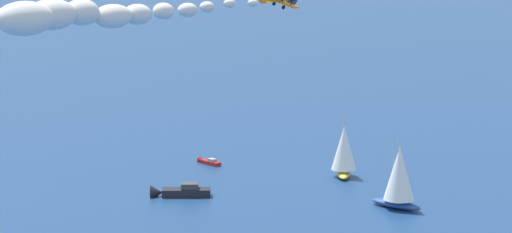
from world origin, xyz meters
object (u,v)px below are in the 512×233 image
(sailboat_trailing, at_px, (399,177))
(motorboat_ahead, at_px, (178,192))
(motorboat_far_stbd, at_px, (208,162))
(sailboat_near_centre, at_px, (344,151))

(sailboat_trailing, relative_size, motorboat_ahead, 1.14)
(motorboat_far_stbd, relative_size, motorboat_ahead, 0.49)
(motorboat_far_stbd, distance_m, motorboat_ahead, 25.42)
(motorboat_far_stbd, bearing_deg, motorboat_ahead, -14.20)
(sailboat_trailing, height_order, motorboat_ahead, sailboat_trailing)
(motorboat_far_stbd, height_order, motorboat_ahead, motorboat_ahead)
(sailboat_near_centre, height_order, sailboat_trailing, sailboat_trailing)
(sailboat_near_centre, height_order, motorboat_far_stbd, sailboat_near_centre)
(motorboat_far_stbd, distance_m, sailboat_trailing, 48.16)
(sailboat_near_centre, xyz_separation_m, motorboat_ahead, (12.09, -32.34, -4.36))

